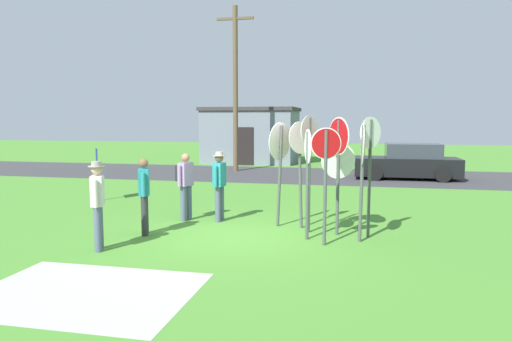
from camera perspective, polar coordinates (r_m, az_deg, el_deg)
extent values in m
plane|color=#47842D|center=(10.45, -2.46, -7.81)|extent=(80.00, 80.00, 0.00)
cube|color=#38383A|center=(21.58, 5.31, -0.53)|extent=(60.00, 6.40, 0.01)
cube|color=#ADAAA3|center=(7.56, -20.02, -13.71)|extent=(3.20, 2.40, 0.01)
cube|color=slate|center=(27.91, -0.54, 4.12)|extent=(5.20, 3.95, 3.01)
cube|color=#383333|center=(27.89, -0.54, 7.42)|extent=(5.40, 4.15, 0.20)
cube|color=black|center=(25.99, -1.51, 2.95)|extent=(1.10, 0.08, 2.10)
cylinder|color=brown|center=(23.12, -2.51, 9.74)|extent=(0.24, 0.24, 7.91)
cube|color=brown|center=(23.56, -2.55, 17.91)|extent=(1.80, 0.12, 0.12)
cube|color=black|center=(21.04, 17.74, 0.46)|extent=(4.31, 1.83, 0.76)
cube|color=#2D333D|center=(21.01, 18.48, 2.29)|extent=(2.25, 1.55, 0.60)
cylinder|color=black|center=(20.07, 14.19, -0.29)|extent=(0.64, 0.22, 0.64)
cylinder|color=black|center=(21.86, 14.00, 0.23)|extent=(0.64, 0.22, 0.64)
cylinder|color=black|center=(20.36, 21.70, -0.46)|extent=(0.64, 0.22, 0.64)
cylinder|color=black|center=(22.12, 20.92, 0.07)|extent=(0.64, 0.22, 0.64)
cylinder|color=#474C4C|center=(10.98, 5.37, -0.71)|extent=(0.19, 0.16, 2.43)
cylinder|color=white|center=(10.91, 5.42, 4.00)|extent=(0.49, 0.62, 0.75)
cylinder|color=#B70F14|center=(10.92, 5.38, 4.00)|extent=(0.45, 0.58, 0.69)
cylinder|color=#474C4C|center=(10.31, 13.56, -1.02)|extent=(0.10, 0.10, 2.53)
cylinder|color=white|center=(10.24, 13.70, 4.46)|extent=(0.44, 0.52, 0.67)
cylinder|color=#B70F14|center=(10.24, 13.66, 4.46)|extent=(0.41, 0.49, 0.62)
cylinder|color=#474C4C|center=(11.07, 2.89, -0.72)|extent=(0.19, 0.14, 2.40)
cylinder|color=white|center=(11.00, 2.91, 3.57)|extent=(0.41, 0.83, 0.89)
cylinder|color=#B70F14|center=(11.00, 2.87, 3.57)|extent=(0.39, 0.77, 0.82)
cylinder|color=#474C4C|center=(10.39, 9.89, -0.92)|extent=(0.10, 0.10, 2.51)
cylinder|color=white|center=(10.32, 9.98, 4.14)|extent=(0.46, 0.68, 0.82)
cylinder|color=#B70F14|center=(10.31, 9.93, 4.14)|extent=(0.43, 0.64, 0.76)
cylinder|color=#474C4C|center=(9.92, 6.24, -1.90)|extent=(0.09, 0.09, 2.27)
cylinder|color=white|center=(9.84, 6.30, 2.93)|extent=(0.22, 0.69, 0.72)
cylinder|color=#B70F14|center=(9.84, 6.36, 2.93)|extent=(0.21, 0.64, 0.67)
cylinder|color=#474C4C|center=(11.06, 9.88, -2.01)|extent=(0.09, 0.09, 1.93)
cylinder|color=white|center=(10.99, 9.94, 1.19)|extent=(0.76, 0.36, 0.83)
cylinder|color=#B70F14|center=(11.00, 9.92, 1.20)|extent=(0.70, 0.34, 0.77)
cylinder|color=#474C4C|center=(9.48, 8.37, -2.17)|extent=(0.10, 0.12, 2.32)
cylinder|color=white|center=(9.40, 8.46, 3.26)|extent=(0.59, 0.24, 0.63)
cylinder|color=#B70F14|center=(9.39, 8.48, 3.26)|extent=(0.55, 0.23, 0.58)
cylinder|color=#474C4C|center=(9.89, 12.67, -1.62)|extent=(0.10, 0.08, 2.42)
cylinder|color=white|center=(9.82, 12.79, 3.24)|extent=(0.07, 0.89, 0.89)
cylinder|color=#B70F14|center=(9.82, 12.84, 3.24)|extent=(0.07, 0.82, 0.82)
cylinder|color=#474C4C|center=(10.53, 6.44, -0.63)|extent=(0.09, 0.09, 2.57)
cylinder|color=white|center=(10.46, 6.51, 4.83)|extent=(0.32, 0.61, 0.68)
cylinder|color=#B70F14|center=(10.46, 6.46, 4.83)|extent=(0.30, 0.56, 0.63)
cylinder|color=#2D2D33|center=(10.78, -13.27, -5.14)|extent=(0.14, 0.14, 0.88)
cylinder|color=#2D2D33|center=(10.56, -13.36, -5.38)|extent=(0.14, 0.14, 0.88)
cube|color=teal|center=(10.55, -13.41, -1.37)|extent=(0.34, 0.42, 0.58)
cylinder|color=teal|center=(10.79, -13.31, -1.31)|extent=(0.09, 0.09, 0.52)
cylinder|color=teal|center=(10.31, -13.51, -1.65)|extent=(0.09, 0.09, 0.52)
sphere|color=brown|center=(10.50, -13.47, 0.87)|extent=(0.21, 0.21, 0.21)
cylinder|color=#4C5670|center=(9.76, -18.42, -6.48)|extent=(0.14, 0.14, 0.88)
cylinder|color=#4C5670|center=(9.55, -18.61, -6.77)|extent=(0.14, 0.14, 0.88)
cube|color=beige|center=(9.52, -18.67, -2.34)|extent=(0.34, 0.42, 0.58)
cylinder|color=beige|center=(9.76, -18.45, -2.25)|extent=(0.09, 0.09, 0.52)
cylinder|color=beige|center=(9.29, -18.89, -2.68)|extent=(0.09, 0.09, 0.52)
sphere|color=tan|center=(9.47, -18.75, 0.15)|extent=(0.21, 0.21, 0.21)
cylinder|color=gray|center=(9.47, -18.76, 0.49)|extent=(0.32, 0.31, 0.02)
cylinder|color=gray|center=(9.46, -18.78, 0.80)|extent=(0.19, 0.19, 0.09)
cylinder|color=#4C5670|center=(12.05, -8.11, -3.84)|extent=(0.14, 0.14, 0.88)
cylinder|color=#4C5670|center=(11.88, -8.80, -3.99)|extent=(0.14, 0.14, 0.88)
cube|color=#9E7AB2|center=(11.86, -8.51, -0.44)|extent=(0.33, 0.41, 0.58)
cylinder|color=#9E7AB2|center=(12.04, -7.76, -0.43)|extent=(0.09, 0.09, 0.52)
cylinder|color=#9E7AB2|center=(11.68, -9.28, -0.66)|extent=(0.09, 0.09, 0.52)
sphere|color=#9E7051|center=(11.82, -8.54, 1.56)|extent=(0.21, 0.21, 0.21)
cube|color=#232328|center=(11.97, -9.13, -0.30)|extent=(0.22, 0.29, 0.40)
cylinder|color=#4C5670|center=(11.87, -4.22, -3.94)|extent=(0.14, 0.14, 0.88)
cylinder|color=#4C5670|center=(11.68, -4.65, -4.12)|extent=(0.14, 0.14, 0.88)
cube|color=teal|center=(11.67, -4.46, -0.50)|extent=(0.26, 0.38, 0.58)
cylinder|color=teal|center=(11.89, -3.99, -0.47)|extent=(0.09, 0.09, 0.52)
cylinder|color=teal|center=(11.45, -4.95, -0.73)|extent=(0.09, 0.09, 0.52)
sphere|color=brown|center=(11.63, -4.48, 1.53)|extent=(0.21, 0.21, 0.21)
cylinder|color=gray|center=(11.62, -4.48, 1.81)|extent=(0.31, 0.31, 0.02)
cylinder|color=gray|center=(11.62, -4.48, 2.06)|extent=(0.19, 0.19, 0.09)
cylinder|color=#4C4C51|center=(15.40, -18.69, -0.50)|extent=(0.06, 0.06, 1.64)
cube|color=#1E389E|center=(15.35, -18.75, 1.42)|extent=(0.34, 0.52, 0.60)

